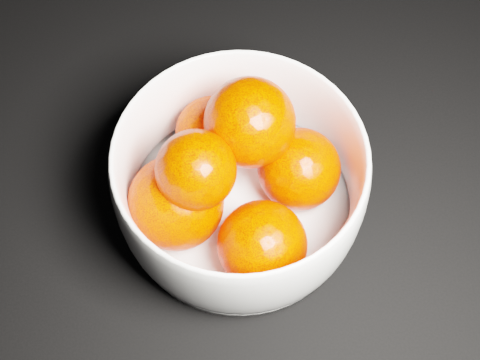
{
  "coord_description": "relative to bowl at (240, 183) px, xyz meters",
  "views": [
    {
      "loc": [
        0.24,
        -0.02,
        0.56
      ],
      "look_at": [
        0.25,
        0.25,
        0.06
      ],
      "focal_mm": 50.0,
      "sensor_mm": 36.0,
      "label": 1
    }
  ],
  "objects": [
    {
      "name": "orange_pile",
      "position": [
        -0.01,
        0.0,
        0.01
      ],
      "size": [
        0.19,
        0.18,
        0.12
      ],
      "color": "#F82700",
      "rests_on": "bowl"
    },
    {
      "name": "bowl",
      "position": [
        0.0,
        0.0,
        0.0
      ],
      "size": [
        0.22,
        0.22,
        0.11
      ],
      "rotation": [
        0.0,
        0.0,
        0.42
      ],
      "color": "white",
      "rests_on": "ground"
    }
  ]
}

